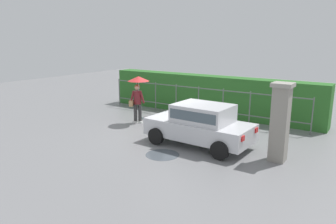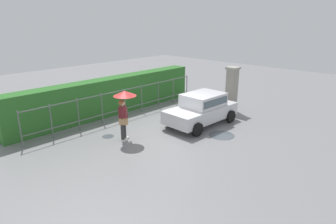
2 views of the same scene
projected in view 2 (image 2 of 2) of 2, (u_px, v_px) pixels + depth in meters
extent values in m
plane|color=slate|center=(172.00, 130.00, 13.28)|extent=(40.00, 40.00, 0.00)
cube|color=silver|center=(201.00, 113.00, 13.80)|extent=(3.75, 1.76, 0.60)
cube|color=silver|center=(203.00, 100.00, 13.72)|extent=(1.95, 1.50, 0.60)
cube|color=#4C5B66|center=(203.00, 99.00, 13.71)|extent=(1.79, 1.52, 0.33)
cylinder|color=black|center=(197.00, 129.00, 12.49)|extent=(0.61, 0.20, 0.60)
cylinder|color=black|center=(170.00, 120.00, 13.63)|extent=(0.61, 0.20, 0.60)
cylinder|color=black|center=(231.00, 116.00, 14.15)|extent=(0.61, 0.20, 0.60)
cylinder|color=black|center=(203.00, 109.00, 15.29)|extent=(0.61, 0.20, 0.60)
cube|color=red|center=(233.00, 104.00, 14.63)|extent=(0.07, 0.20, 0.16)
cube|color=red|center=(215.00, 100.00, 15.37)|extent=(0.07, 0.20, 0.16)
cylinder|color=#333333|center=(124.00, 129.00, 12.14)|extent=(0.15, 0.15, 0.86)
cylinder|color=#333333|center=(123.00, 131.00, 11.95)|extent=(0.15, 0.15, 0.86)
cube|color=white|center=(126.00, 138.00, 12.25)|extent=(0.26, 0.10, 0.08)
cube|color=white|center=(124.00, 140.00, 12.06)|extent=(0.26, 0.10, 0.08)
cylinder|color=maroon|center=(123.00, 114.00, 11.83)|extent=(0.34, 0.34, 0.58)
sphere|color=#DBAD89|center=(122.00, 104.00, 11.69)|extent=(0.22, 0.22, 0.22)
sphere|color=olive|center=(121.00, 103.00, 11.69)|extent=(0.25, 0.25, 0.25)
cylinder|color=maroon|center=(126.00, 112.00, 12.01)|extent=(0.24, 0.20, 0.56)
cylinder|color=maroon|center=(123.00, 115.00, 11.60)|extent=(0.24, 0.20, 0.56)
cylinder|color=#B2B2B7|center=(125.00, 105.00, 11.77)|extent=(0.02, 0.02, 0.77)
cone|color=red|center=(125.00, 93.00, 11.62)|extent=(0.93, 0.93, 0.21)
cube|color=tan|center=(123.00, 122.00, 11.63)|extent=(0.31, 0.37, 0.24)
cube|color=gray|center=(232.00, 91.00, 15.55)|extent=(0.48, 0.48, 2.30)
cube|color=#9E998E|center=(233.00, 68.00, 15.18)|extent=(0.60, 0.60, 0.12)
cylinder|color=#59605B|center=(20.00, 129.00, 11.26)|extent=(0.05, 0.05, 1.50)
cylinder|color=#59605B|center=(51.00, 122.00, 12.12)|extent=(0.05, 0.05, 1.50)
cylinder|color=#59605B|center=(78.00, 115.00, 12.97)|extent=(0.05, 0.05, 1.50)
cylinder|color=#59605B|center=(102.00, 109.00, 13.83)|extent=(0.05, 0.05, 1.50)
cylinder|color=#59605B|center=(123.00, 103.00, 14.69)|extent=(0.05, 0.05, 1.50)
cylinder|color=#59605B|center=(142.00, 99.00, 15.55)|extent=(0.05, 0.05, 1.50)
cylinder|color=#59605B|center=(158.00, 94.00, 16.40)|extent=(0.05, 0.05, 1.50)
cylinder|color=#59605B|center=(173.00, 91.00, 17.26)|extent=(0.05, 0.05, 1.50)
cylinder|color=#59605B|center=(187.00, 87.00, 18.12)|extent=(0.05, 0.05, 1.50)
cube|color=#59605B|center=(122.00, 90.00, 14.48)|extent=(9.96, 0.03, 0.04)
cube|color=#59605B|center=(123.00, 109.00, 14.78)|extent=(9.96, 0.03, 0.04)
cube|color=#2D6B28|center=(111.00, 96.00, 15.30)|extent=(10.96, 0.90, 1.90)
cylinder|color=#4C545B|center=(222.00, 135.00, 12.64)|extent=(1.10, 1.10, 0.00)
cylinder|color=#4C545B|center=(108.00, 136.00, 12.53)|extent=(0.51, 0.51, 0.00)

